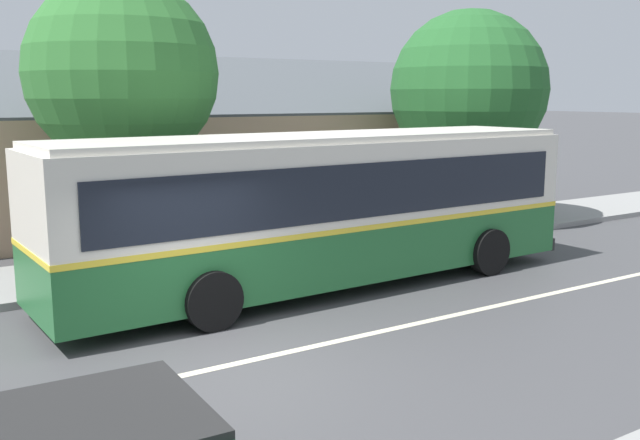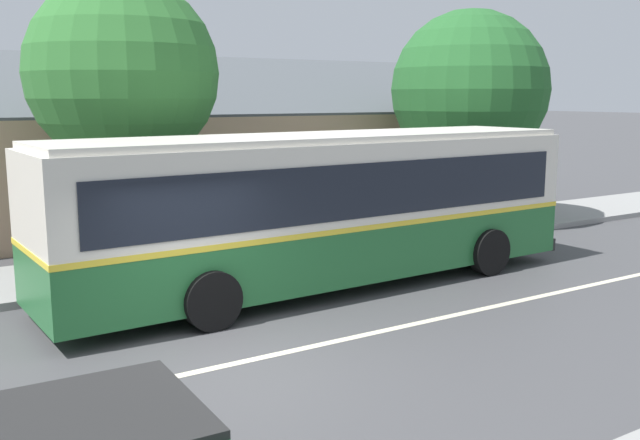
{
  "view_description": "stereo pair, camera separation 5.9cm",
  "coord_description": "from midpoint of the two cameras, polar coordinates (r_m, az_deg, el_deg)",
  "views": [
    {
      "loc": [
        -4.21,
        -8.81,
        3.78
      ],
      "look_at": [
        3.8,
        3.61,
        1.21
      ],
      "focal_mm": 40.0,
      "sensor_mm": 36.0,
      "label": 1
    },
    {
      "loc": [
        -4.16,
        -8.84,
        3.78
      ],
      "look_at": [
        3.8,
        3.61,
        1.21
      ],
      "focal_mm": 40.0,
      "sensor_mm": 36.0,
      "label": 2
    }
  ],
  "objects": [
    {
      "name": "ground_plane",
      "position": [
        10.47,
        -6.88,
        -11.39
      ],
      "size": [
        300.0,
        300.0,
        0.0
      ],
      "primitive_type": "plane",
      "color": "#424244"
    },
    {
      "name": "sidewalk_far",
      "position": [
        15.84,
        -16.4,
        -4.08
      ],
      "size": [
        60.0,
        3.0,
        0.15
      ],
      "primitive_type": "cube",
      "color": "gray",
      "rests_on": "ground"
    },
    {
      "name": "lane_divider_stripe",
      "position": [
        10.47,
        -6.88,
        -11.37
      ],
      "size": [
        60.0,
        0.16,
        0.01
      ],
      "primitive_type": "cube",
      "color": "beige",
      "rests_on": "ground"
    },
    {
      "name": "community_building",
      "position": [
        22.94,
        -16.13,
        4.38
      ],
      "size": [
        23.6,
        8.2,
        6.09
      ],
      "color": "tan",
      "rests_on": "ground"
    },
    {
      "name": "transit_bus",
      "position": [
        14.15,
        0.45,
        1.18
      ],
      "size": [
        11.32,
        3.0,
        3.05
      ],
      "color": "#236633",
      "rests_on": "ground"
    },
    {
      "name": "bench_down_street",
      "position": [
        14.94,
        -18.72,
        -3.06
      ],
      "size": [
        1.85,
        0.51,
        0.94
      ],
      "color": "brown",
      "rests_on": "sidewalk_far"
    },
    {
      "name": "street_tree_primary",
      "position": [
        21.56,
        11.99,
        9.84
      ],
      "size": [
        4.6,
        4.6,
        6.28
      ],
      "color": "#4C3828",
      "rests_on": "ground"
    },
    {
      "name": "street_tree_secondary",
      "position": [
        16.5,
        -15.41,
        11.22
      ],
      "size": [
        4.21,
        4.21,
        6.39
      ],
      "color": "#4C3828",
      "rests_on": "ground"
    }
  ]
}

